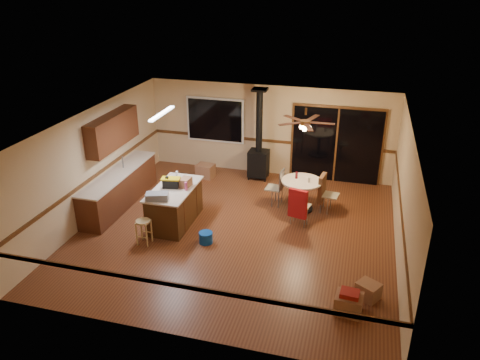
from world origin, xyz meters
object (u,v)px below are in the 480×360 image
at_px(wood_stove, 259,154).
at_px(box_corner_b, 368,291).
at_px(toolbox_grey, 157,196).
at_px(blue_bucket, 206,238).
at_px(box_corner_a, 349,304).
at_px(toolbox_black, 171,183).
at_px(chair_right, 323,188).
at_px(dining_table, 301,190).
at_px(chair_near, 298,203).
at_px(kitchen_island, 175,205).
at_px(box_under_window, 205,171).
at_px(chair_left, 278,184).
at_px(bar_stool, 144,232).

xyz_separation_m(wood_stove, box_corner_b, (3.16, -4.74, -0.57)).
xyz_separation_m(wood_stove, toolbox_grey, (-1.42, -3.69, 0.25)).
bearing_deg(blue_bucket, box_corner_a, -25.75).
bearing_deg(blue_bucket, box_corner_b, -16.42).
relative_size(toolbox_black, chair_right, 0.52).
xyz_separation_m(toolbox_grey, dining_table, (2.87, 2.09, -0.44)).
bearing_deg(chair_near, wood_stove, 121.36).
distance_m(kitchen_island, box_corner_a, 4.68).
bearing_deg(toolbox_grey, box_corner_a, -19.99).
height_order(chair_right, box_under_window, chair_right).
relative_size(wood_stove, box_corner_a, 5.41).
bearing_deg(box_corner_b, dining_table, 118.45).
height_order(kitchen_island, blue_bucket, kitchen_island).
distance_m(toolbox_grey, chair_near, 3.19).
relative_size(blue_bucket, chair_right, 0.43).
bearing_deg(toolbox_grey, box_under_window, 91.14).
distance_m(blue_bucket, chair_right, 3.20).
xyz_separation_m(dining_table, box_under_window, (-2.94, 1.26, -0.34)).
distance_m(box_corner_a, box_corner_b, 0.59).
distance_m(chair_right, box_corner_b, 3.46).
relative_size(toolbox_grey, chair_left, 0.94).
distance_m(blue_bucket, box_corner_b, 3.62).
relative_size(kitchen_island, box_under_window, 3.46).
distance_m(chair_right, box_under_window, 3.68).
height_order(toolbox_grey, chair_left, toolbox_grey).
xyz_separation_m(toolbox_grey, box_corner_a, (4.25, -1.55, -0.80)).
height_order(blue_bucket, dining_table, dining_table).
height_order(bar_stool, chair_near, chair_near).
height_order(blue_bucket, chair_right, chair_right).
height_order(toolbox_grey, toolbox_black, toolbox_black).
relative_size(toolbox_grey, toolbox_black, 1.33).
bearing_deg(chair_right, blue_bucket, -136.14).
relative_size(dining_table, box_corner_a, 2.15).
relative_size(kitchen_island, bar_stool, 2.96).
height_order(wood_stove, dining_table, wood_stove).
bearing_deg(kitchen_island, chair_left, 35.59).
distance_m(wood_stove, blue_bucket, 3.78).
bearing_deg(toolbox_black, chair_left, 34.34).
xyz_separation_m(bar_stool, box_under_window, (0.11, 3.75, -0.09)).
height_order(toolbox_grey, box_corner_a, toolbox_grey).
bearing_deg(chair_near, box_corner_a, -64.38).
bearing_deg(chair_near, dining_table, 93.63).
bearing_deg(chair_left, toolbox_black, -145.66).
distance_m(bar_stool, blue_bucket, 1.35).
bearing_deg(chair_right, box_under_window, 161.14).
bearing_deg(wood_stove, chair_near, -58.64).
distance_m(toolbox_grey, box_corner_a, 4.59).
xyz_separation_m(toolbox_grey, box_corner_b, (4.57, -1.05, -0.82)).
height_order(bar_stool, box_corner_a, bar_stool).
xyz_separation_m(chair_left, chair_near, (0.65, -0.97, 0.01)).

